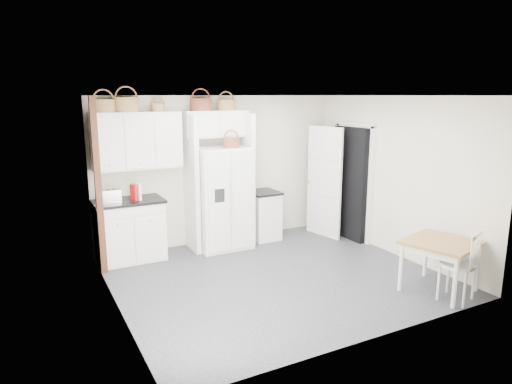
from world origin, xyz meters
TOP-DOWN VIEW (x-y plane):
  - floor at (0.00, 0.00)m, footprint 4.50×4.50m
  - ceiling at (0.00, 0.00)m, footprint 4.50×4.50m
  - wall_back at (0.00, 2.00)m, footprint 4.50×0.00m
  - wall_left at (-2.25, 0.00)m, footprint 0.00×4.00m
  - wall_right at (2.25, 0.00)m, footprint 0.00×4.00m
  - refrigerator at (-0.15, 1.60)m, footprint 0.90×0.73m
  - base_cab_left at (-1.72, 1.70)m, footprint 1.03×0.65m
  - base_cab_right at (0.71, 1.70)m, footprint 0.48×0.58m
  - dining_table at (1.70, -1.45)m, footprint 1.05×1.05m
  - windsor_chair at (1.67, -1.75)m, footprint 0.59×0.57m
  - counter_left at (-1.72, 1.70)m, footprint 1.07×0.69m
  - counter_right at (0.71, 1.70)m, footprint 0.52×0.62m
  - toaster at (-1.98, 1.61)m, footprint 0.31×0.21m
  - cookbook_red at (-1.64, 1.62)m, footprint 0.08×0.17m
  - cookbook_cream at (-1.58, 1.62)m, footprint 0.08×0.18m
  - basket_upper_a at (-1.96, 1.83)m, footprint 0.34×0.34m
  - basket_upper_b at (-1.62, 1.83)m, footprint 0.38×0.38m
  - basket_upper_c at (-1.13, 1.83)m, footprint 0.22×0.22m
  - basket_bridge_a at (-0.40, 1.83)m, footprint 0.36×0.36m
  - basket_bridge_b at (0.05, 1.83)m, footprint 0.31×0.31m
  - basket_fridge_b at (-0.01, 1.50)m, footprint 0.29×0.29m
  - upper_cabinet at (-1.50, 1.83)m, footprint 1.40×0.34m
  - bridge_cabinet at (-0.15, 1.83)m, footprint 1.12×0.34m
  - fridge_panel_left at (-0.66, 1.70)m, footprint 0.08×0.60m
  - fridge_panel_right at (0.36, 1.70)m, footprint 0.08×0.60m
  - trim_post at (-2.20, 1.35)m, footprint 0.09×0.09m
  - doorway_void at (2.16, 1.00)m, footprint 0.18×0.85m
  - door_slab at (1.80, 1.33)m, footprint 0.21×0.79m

SIDE VIEW (x-z plane):
  - floor at x=0.00m, z-range 0.00..0.00m
  - dining_table at x=1.70m, z-range 0.00..0.71m
  - base_cab_right at x=0.71m, z-range 0.00..0.85m
  - base_cab_left at x=-1.72m, z-range 0.00..0.95m
  - windsor_chair at x=1.67m, z-range 0.00..0.97m
  - counter_right at x=0.71m, z-range 0.85..0.89m
  - refrigerator at x=-0.15m, z-range 0.00..1.75m
  - counter_left at x=-1.72m, z-range 0.95..0.99m
  - doorway_void at x=2.16m, z-range 0.00..2.05m
  - door_slab at x=1.80m, z-range 0.00..2.05m
  - toaster at x=-1.98m, z-range 0.99..1.20m
  - cookbook_red at x=-1.64m, z-range 0.99..1.24m
  - cookbook_cream at x=-1.58m, z-range 0.99..1.25m
  - fridge_panel_left at x=-0.66m, z-range 0.00..2.30m
  - fridge_panel_right at x=0.36m, z-range 0.00..2.30m
  - wall_back at x=0.00m, z-range -0.95..3.55m
  - wall_left at x=-2.25m, z-range -0.70..3.30m
  - wall_right at x=2.25m, z-range -0.70..3.30m
  - trim_post at x=-2.20m, z-range 0.00..2.60m
  - basket_fridge_b at x=-0.01m, z-range 1.75..1.91m
  - upper_cabinet at x=-1.50m, z-range 1.45..2.35m
  - bridge_cabinet at x=-0.15m, z-range 1.90..2.35m
  - basket_upper_c at x=-1.13m, z-range 2.35..2.48m
  - basket_bridge_b at x=0.05m, z-range 2.35..2.53m
  - basket_upper_a at x=-1.96m, z-range 2.35..2.54m
  - basket_bridge_a at x=-0.40m, z-range 2.35..2.55m
  - basket_upper_b at x=-1.62m, z-range 2.35..2.57m
  - ceiling at x=0.00m, z-range 2.60..2.60m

